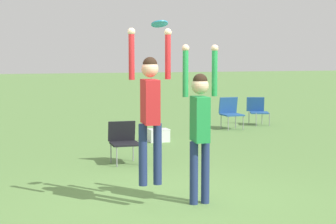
{
  "coord_description": "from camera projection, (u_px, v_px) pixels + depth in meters",
  "views": [
    {
      "loc": [
        -2.72,
        -7.39,
        2.11
      ],
      "look_at": [
        0.01,
        0.2,
        1.3
      ],
      "focal_mm": 60.0,
      "sensor_mm": 36.0,
      "label": 1
    }
  ],
  "objects": [
    {
      "name": "frisbee",
      "position": [
        160.0,
        24.0,
        7.72
      ],
      "size": [
        0.23,
        0.23,
        0.09
      ],
      "color": "#2D9EDB"
    },
    {
      "name": "person_jumping",
      "position": [
        150.0,
        102.0,
        7.74
      ],
      "size": [
        0.63,
        0.5,
        2.18
      ],
      "rotation": [
        0.0,
        0.0,
        1.44
      ],
      "color": "navy",
      "rests_on": "ground_plane"
    },
    {
      "name": "camping_chair_1",
      "position": [
        230.0,
        111.0,
        16.2
      ],
      "size": [
        0.57,
        0.61,
        0.91
      ],
      "rotation": [
        0.0,
        0.0,
        3.12
      ],
      "color": "gray",
      "rests_on": "ground_plane"
    },
    {
      "name": "camping_chair_0",
      "position": [
        258.0,
        109.0,
        17.14
      ],
      "size": [
        0.7,
        0.76,
        0.84
      ],
      "rotation": [
        0.0,
        0.0,
        2.73
      ],
      "color": "gray",
      "rests_on": "ground_plane"
    },
    {
      "name": "cooler_box",
      "position": [
        159.0,
        135.0,
        13.8
      ],
      "size": [
        0.5,
        0.35,
        0.32
      ],
      "color": "white",
      "rests_on": "ground_plane"
    },
    {
      "name": "ground_plane",
      "position": [
        172.0,
        203.0,
        8.05
      ],
      "size": [
        120.0,
        120.0,
        0.0
      ],
      "primitive_type": "plane",
      "color": "#608C47"
    },
    {
      "name": "camping_chair_2",
      "position": [
        124.0,
        139.0,
        11.02
      ],
      "size": [
        0.58,
        0.62,
        0.82
      ],
      "rotation": [
        0.0,
        0.0,
        3.06
      ],
      "color": "gray",
      "rests_on": "ground_plane"
    },
    {
      "name": "person_defending",
      "position": [
        200.0,
        119.0,
        7.91
      ],
      "size": [
        0.55,
        0.42,
        2.27
      ],
      "rotation": [
        0.0,
        0.0,
        -1.7
      ],
      "color": "navy",
      "rests_on": "ground_plane"
    }
  ]
}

